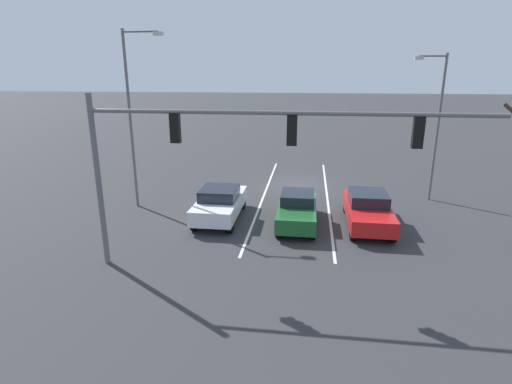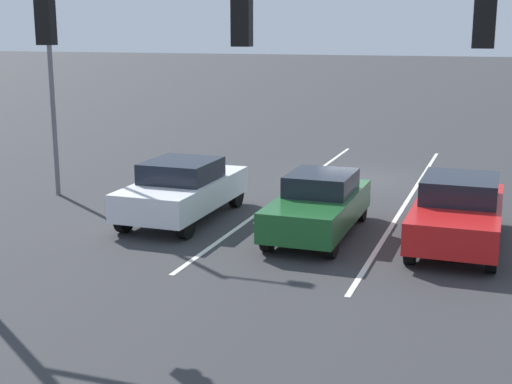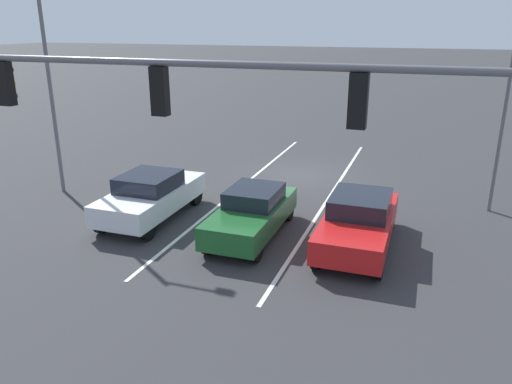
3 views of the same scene
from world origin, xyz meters
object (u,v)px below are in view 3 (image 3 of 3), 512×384
at_px(car_white_rightlane_front, 151,195).
at_px(car_darkgreen_midlane_front, 252,213).
at_px(car_red_leftlane_front, 358,221).
at_px(street_lamp_left_shoulder, 503,83).
at_px(traffic_signal_gantry, 69,108).
at_px(street_lamp_right_shoulder, 51,60).

height_order(car_white_rightlane_front, car_darkgreen_midlane_front, car_white_rightlane_front).
xyz_separation_m(car_red_leftlane_front, street_lamp_left_shoulder, (-3.78, -4.50, 3.66)).
xyz_separation_m(car_white_rightlane_front, traffic_signal_gantry, (-1.38, 5.14, 3.80)).
xyz_separation_m(car_darkgreen_midlane_front, street_lamp_left_shoulder, (-7.01, -4.78, 3.71)).
bearing_deg(street_lamp_left_shoulder, car_red_leftlane_front, 49.95).
distance_m(traffic_signal_gantry, street_lamp_right_shoulder, 8.79).
bearing_deg(street_lamp_right_shoulder, car_darkgreen_midlane_front, 169.38).
distance_m(car_darkgreen_midlane_front, street_lamp_right_shoulder, 9.46).
bearing_deg(car_darkgreen_midlane_front, street_lamp_right_shoulder, -10.62).
relative_size(car_darkgreen_midlane_front, street_lamp_right_shoulder, 0.50).
bearing_deg(car_white_rightlane_front, street_lamp_right_shoulder, -16.02).
height_order(car_red_leftlane_front, traffic_signal_gantry, traffic_signal_gantry).
bearing_deg(car_white_rightlane_front, traffic_signal_gantry, 105.04).
bearing_deg(street_lamp_right_shoulder, car_white_rightlane_front, 163.98).
height_order(car_darkgreen_midlane_front, traffic_signal_gantry, traffic_signal_gantry).
bearing_deg(car_red_leftlane_front, car_white_rightlane_front, 0.28).
xyz_separation_m(car_white_rightlane_front, car_darkgreen_midlane_front, (-3.71, 0.24, -0.06)).
relative_size(car_white_rightlane_front, traffic_signal_gantry, 0.34).
height_order(traffic_signal_gantry, street_lamp_right_shoulder, street_lamp_right_shoulder).
bearing_deg(car_red_leftlane_front, car_darkgreen_midlane_front, 4.85).
distance_m(car_red_leftlane_front, street_lamp_left_shoulder, 6.93).
xyz_separation_m(car_white_rightlane_front, car_red_leftlane_front, (-6.93, -0.03, -0.01)).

